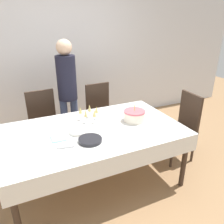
# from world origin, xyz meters

# --- Properties ---
(ground_plane) EXTENTS (12.00, 12.00, 0.00)m
(ground_plane) POSITION_xyz_m (0.00, 0.00, 0.00)
(ground_plane) COLOR #93704C
(wall_back) EXTENTS (8.00, 0.05, 2.70)m
(wall_back) POSITION_xyz_m (0.00, 1.81, 1.35)
(wall_back) COLOR silver
(wall_back) RESTS_ON ground_plane
(dining_table) EXTENTS (2.01, 1.19, 0.74)m
(dining_table) POSITION_xyz_m (0.00, 0.00, 0.64)
(dining_table) COLOR white
(dining_table) RESTS_ON ground_plane
(dining_chair_far_left) EXTENTS (0.44, 0.44, 0.98)m
(dining_chair_far_left) POSITION_xyz_m (-0.45, 0.91, 0.54)
(dining_chair_far_left) COLOR #38281E
(dining_chair_far_left) RESTS_ON ground_plane
(dining_chair_far_right) EXTENTS (0.44, 0.44, 0.98)m
(dining_chair_far_right) POSITION_xyz_m (0.44, 0.91, 0.54)
(dining_chair_far_right) COLOR #38281E
(dining_chair_far_right) RESTS_ON ground_plane
(dining_chair_right_end) EXTENTS (0.44, 0.44, 0.98)m
(dining_chair_right_end) POSITION_xyz_m (1.32, -0.00, 0.54)
(dining_chair_right_end) COLOR #38281E
(dining_chair_right_end) RESTS_ON ground_plane
(birthday_cake) EXTENTS (0.26, 0.26, 0.21)m
(birthday_cake) POSITION_xyz_m (0.53, 0.01, 0.81)
(birthday_cake) COLOR silver
(birthday_cake) RESTS_ON dining_table
(champagne_tray) EXTENTS (0.31, 0.31, 0.18)m
(champagne_tray) POSITION_xyz_m (0.02, 0.23, 0.82)
(champagne_tray) COLOR silver
(champagne_tray) RESTS_ON dining_table
(plate_stack_main) EXTENTS (0.25, 0.25, 0.03)m
(plate_stack_main) POSITION_xyz_m (-0.14, -0.24, 0.76)
(plate_stack_main) COLOR black
(plate_stack_main) RESTS_ON dining_table
(plate_stack_dessert) EXTENTS (0.19, 0.19, 0.03)m
(plate_stack_dessert) POSITION_xyz_m (-0.20, -0.01, 0.76)
(plate_stack_dessert) COLOR silver
(plate_stack_dessert) RESTS_ON dining_table
(cake_knife) EXTENTS (0.28, 0.15, 0.00)m
(cake_knife) POSITION_xyz_m (0.62, -0.19, 0.74)
(cake_knife) COLOR silver
(cake_knife) RESTS_ON dining_table
(fork_pile) EXTENTS (0.18, 0.10, 0.02)m
(fork_pile) POSITION_xyz_m (-0.39, -0.24, 0.75)
(fork_pile) COLOR silver
(fork_pile) RESTS_ON dining_table
(napkin_pile) EXTENTS (0.15, 0.15, 0.01)m
(napkin_pile) POSITION_xyz_m (-0.43, -0.05, 0.75)
(napkin_pile) COLOR #8CC6E0
(napkin_pile) RESTS_ON dining_table
(person_standing) EXTENTS (0.28, 0.28, 1.67)m
(person_standing) POSITION_xyz_m (-0.06, 0.96, 1.01)
(person_standing) COLOR #3F4C72
(person_standing) RESTS_ON ground_plane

